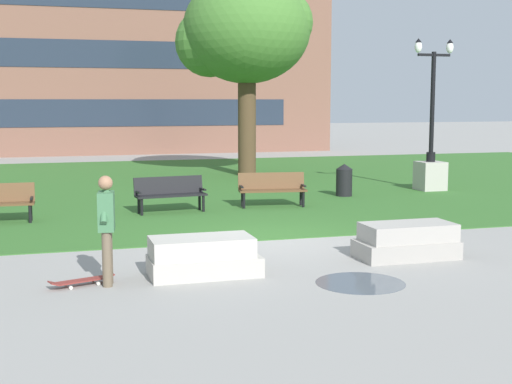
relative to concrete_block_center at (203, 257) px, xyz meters
The scene contains 13 objects.
ground_plane 3.17m from the concrete_block_center, 52.27° to the left, with size 140.00×140.00×0.00m, color gray.
grass_lawn 12.65m from the concrete_block_center, 81.21° to the left, with size 40.00×20.00×0.02m, color #336628.
concrete_block_center is the anchor object (origin of this frame).
concrete_block_left 3.84m from the concrete_block_center, ahead, with size 1.80×0.90×0.64m.
person_skateboarder 1.69m from the concrete_block_center, behind, with size 0.29×0.60×1.71m.
skateboard 1.96m from the concrete_block_center, behind, with size 1.03×0.52×0.14m.
puddle 2.57m from the concrete_block_center, 27.26° to the right, with size 1.41×1.41×0.01m, color #47515B.
park_bench_near_right 7.64m from the concrete_block_center, 63.93° to the left, with size 1.85×0.76×0.90m.
park_bench_far_right 6.69m from the concrete_block_center, 85.12° to the left, with size 1.85×0.72×0.90m.
lamp_post_left 12.81m from the concrete_block_center, 43.71° to the left, with size 1.32×0.80×4.73m.
tree_near_right 16.33m from the concrete_block_center, 72.01° to the left, with size 4.96×4.73×7.46m.
trash_bin 10.25m from the concrete_block_center, 53.83° to the left, with size 0.49×0.49×0.96m.
building_facade_distant 27.79m from the concrete_block_center, 86.11° to the left, with size 22.38×1.03×13.29m.
Camera 1 is at (-4.30, -13.68, 2.85)m, focal length 50.00 mm.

